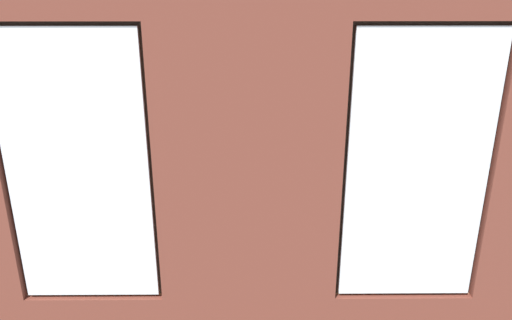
# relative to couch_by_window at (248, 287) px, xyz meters

# --- Properties ---
(ground_plane) EXTENTS (6.92, 6.52, 0.10)m
(ground_plane) POSITION_rel_couch_by_window_xyz_m (-0.02, -2.23, -0.38)
(ground_plane) COLOR brown
(brick_wall_with_windows) EXTENTS (6.32, 0.30, 3.58)m
(brick_wall_with_windows) POSITION_rel_couch_by_window_xyz_m (-0.02, 0.65, 1.45)
(brick_wall_with_windows) COLOR brown
(brick_wall_with_windows) RESTS_ON ground_plane
(couch_by_window) EXTENTS (1.81, 0.87, 0.80)m
(couch_by_window) POSITION_rel_couch_by_window_xyz_m (0.00, 0.00, 0.00)
(couch_by_window) COLOR black
(couch_by_window) RESTS_ON ground_plane
(couch_left) EXTENTS (0.98, 1.78, 0.80)m
(couch_left) POSITION_rel_couch_by_window_xyz_m (-2.47, -2.03, 0.00)
(couch_left) COLOR black
(couch_left) RESTS_ON ground_plane
(coffee_table) EXTENTS (1.42, 0.75, 0.44)m
(coffee_table) POSITION_rel_couch_by_window_xyz_m (-0.27, -2.04, 0.06)
(coffee_table) COLOR tan
(coffee_table) RESTS_ON ground_plane
(cup_ceramic) EXTENTS (0.08, 0.08, 0.10)m
(cup_ceramic) POSITION_rel_couch_by_window_xyz_m (-0.66, -2.17, 0.16)
(cup_ceramic) COLOR #33567F
(cup_ceramic) RESTS_ON coffee_table
(table_plant_small) EXTENTS (0.15, 0.15, 0.24)m
(table_plant_small) POSITION_rel_couch_by_window_xyz_m (-0.09, -2.13, 0.24)
(table_plant_small) COLOR brown
(table_plant_small) RESTS_ON coffee_table
(remote_gray) EXTENTS (0.14, 0.17, 0.02)m
(remote_gray) POSITION_rel_couch_by_window_xyz_m (0.16, -1.92, 0.12)
(remote_gray) COLOR #59595B
(remote_gray) RESTS_ON coffee_table
(remote_black) EXTENTS (0.10, 0.18, 0.02)m
(remote_black) POSITION_rel_couch_by_window_xyz_m (-0.37, -1.92, 0.12)
(remote_black) COLOR black
(remote_black) RESTS_ON coffee_table
(media_console) EXTENTS (1.26, 0.42, 0.56)m
(media_console) POSITION_rel_couch_by_window_xyz_m (2.79, -2.20, -0.05)
(media_console) COLOR black
(media_console) RESTS_ON ground_plane
(tv_flatscreen) EXTENTS (0.95, 0.20, 0.65)m
(tv_flatscreen) POSITION_rel_couch_by_window_xyz_m (2.79, -2.20, 0.56)
(tv_flatscreen) COLOR black
(tv_flatscreen) RESTS_ON media_console
(papasan_chair) EXTENTS (1.02, 1.02, 0.66)m
(papasan_chair) POSITION_rel_couch_by_window_xyz_m (1.14, -4.40, 0.10)
(papasan_chair) COLOR olive
(papasan_chair) RESTS_ON ground_plane
(potted_plant_by_left_couch) EXTENTS (0.26, 0.26, 0.42)m
(potted_plant_by_left_couch) POSITION_rel_couch_by_window_xyz_m (-2.07, -3.34, -0.07)
(potted_plant_by_left_couch) COLOR beige
(potted_plant_by_left_couch) RESTS_ON ground_plane
(potted_plant_foreground_right) EXTENTS (0.75, 0.69, 1.07)m
(potted_plant_foreground_right) POSITION_rel_couch_by_window_xyz_m (2.49, -4.44, 0.18)
(potted_plant_foreground_right) COLOR gray
(potted_plant_foreground_right) RESTS_ON ground_plane
(potted_plant_corner_near_left) EXTENTS (0.82, 0.78, 1.29)m
(potted_plant_corner_near_left) POSITION_rel_couch_by_window_xyz_m (-2.61, -4.48, 0.46)
(potted_plant_corner_near_left) COLOR #9E5638
(potted_plant_corner_near_left) RESTS_ON ground_plane
(potted_plant_beside_window_right) EXTENTS (0.95, 0.82, 1.10)m
(potted_plant_beside_window_right) POSITION_rel_couch_by_window_xyz_m (1.35, 0.09, 0.30)
(potted_plant_beside_window_right) COLOR #9E5638
(potted_plant_beside_window_right) RESTS_ON ground_plane
(potted_plant_near_tv) EXTENTS (0.60, 0.60, 0.97)m
(potted_plant_near_tv) POSITION_rel_couch_by_window_xyz_m (2.24, -1.12, 0.28)
(potted_plant_near_tv) COLOR brown
(potted_plant_near_tv) RESTS_ON ground_plane
(potted_plant_between_couches) EXTENTS (0.76, 0.78, 1.03)m
(potted_plant_between_couches) POSITION_rel_couch_by_window_xyz_m (-1.37, -0.05, 0.25)
(potted_plant_between_couches) COLOR brown
(potted_plant_between_couches) RESTS_ON ground_plane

